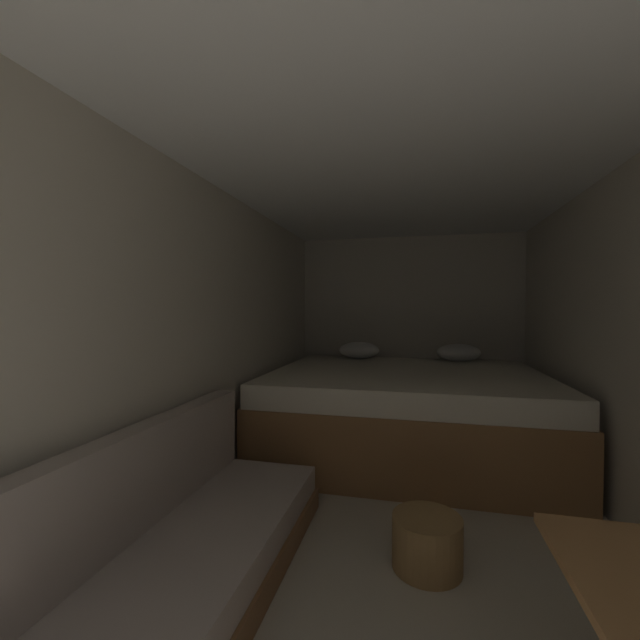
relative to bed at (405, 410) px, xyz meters
name	(u,v)px	position (x,y,z in m)	size (l,w,h in m)	color
ground_plane	(399,534)	(0.00, -1.41, -0.38)	(6.92, 6.92, 0.00)	#B2A893
wall_back	(408,329)	(0.00, 1.07, 0.70)	(2.61, 0.05, 2.15)	beige
wall_left	(198,344)	(-1.28, -1.41, 0.70)	(0.05, 4.92, 2.15)	beige
ceiling_slab	(401,155)	(0.00, -1.41, 1.80)	(2.61, 4.92, 0.05)	white
bed	(405,410)	(0.00, 0.00, 0.00)	(2.39, 2.02, 0.93)	olive
sofa_left	(147,580)	(-0.95, -2.37, -0.15)	(0.71, 2.33, 0.75)	brown
wicker_basket	(427,542)	(0.15, -1.69, -0.25)	(0.35, 0.35, 0.26)	olive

